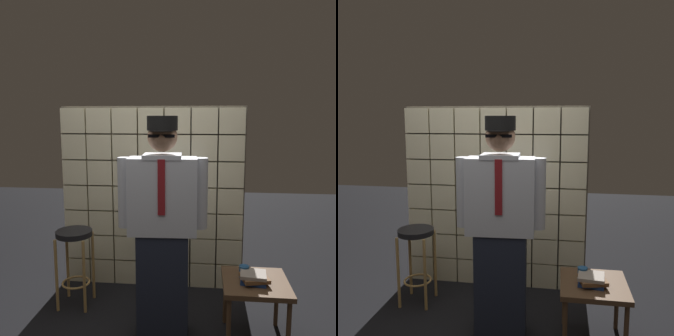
# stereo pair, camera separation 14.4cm
# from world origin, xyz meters

# --- Properties ---
(glass_block_wall) EXTENTS (1.94, 0.10, 1.94)m
(glass_block_wall) POSITION_xyz_m (-0.00, 1.19, 0.95)
(glass_block_wall) COLOR beige
(glass_block_wall) RESTS_ON ground
(standing_person) EXTENTS (0.72, 0.31, 1.82)m
(standing_person) POSITION_xyz_m (0.22, 0.32, 0.95)
(standing_person) COLOR #1E2333
(standing_person) RESTS_ON ground
(bar_stool) EXTENTS (0.34, 0.34, 0.74)m
(bar_stool) POSITION_xyz_m (-0.67, 0.68, 0.55)
(bar_stool) COLOR black
(bar_stool) RESTS_ON ground
(side_table) EXTENTS (0.52, 0.52, 0.51)m
(side_table) POSITION_xyz_m (0.97, 0.30, 0.44)
(side_table) COLOR #513823
(side_table) RESTS_ON ground
(book_stack) EXTENTS (0.24, 0.22, 0.08)m
(book_stack) POSITION_xyz_m (0.95, 0.26, 0.55)
(book_stack) COLOR navy
(book_stack) RESTS_ON side_table
(coffee_mug) EXTENTS (0.13, 0.08, 0.09)m
(coffee_mug) POSITION_xyz_m (0.89, 0.36, 0.56)
(coffee_mug) COLOR navy
(coffee_mug) RESTS_ON side_table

